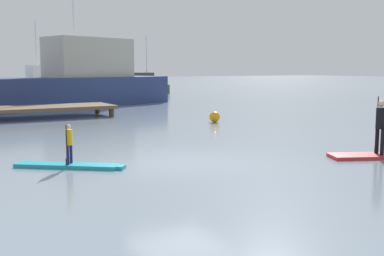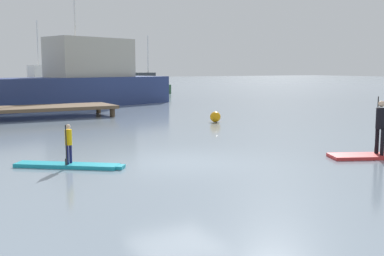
# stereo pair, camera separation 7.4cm
# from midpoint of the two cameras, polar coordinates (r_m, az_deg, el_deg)

# --- Properties ---
(ground_plane) EXTENTS (240.00, 240.00, 0.00)m
(ground_plane) POSITION_cam_midpoint_polar(r_m,az_deg,el_deg) (13.66, -1.86, -4.07)
(ground_plane) COLOR gray
(paddleboard_near) EXTENTS (2.65, 2.20, 0.10)m
(paddleboard_near) POSITION_cam_midpoint_polar(r_m,az_deg,el_deg) (13.31, -14.30, -4.37)
(paddleboard_near) COLOR #1E9EB2
(paddleboard_near) RESTS_ON ground
(paddler_child_solo) EXTENTS (0.29, 0.33, 1.07)m
(paddler_child_solo) POSITION_cam_midpoint_polar(r_m,az_deg,el_deg) (13.19, -14.42, -1.61)
(paddler_child_solo) COLOR #19194C
(paddler_child_solo) RESTS_ON paddleboard_near
(paddler_adult) EXTENTS (0.38, 0.47, 1.72)m
(paddler_adult) POSITION_cam_midpoint_polar(r_m,az_deg,el_deg) (15.22, 21.74, 0.48)
(paddler_adult) COLOR black
(paddler_adult) RESTS_ON paddleboard_far
(fishing_boat_white_large) EXTENTS (15.80, 8.44, 11.21)m
(fishing_boat_white_large) POSITION_cam_midpoint_polar(r_m,az_deg,el_deg) (34.29, -13.54, 5.38)
(fishing_boat_white_large) COLOR navy
(fishing_boat_white_large) RESTS_ON ground
(motor_boat_small_navy) EXTENTS (7.93, 4.19, 7.26)m
(motor_boat_small_navy) POSITION_cam_midpoint_polar(r_m,az_deg,el_deg) (49.83, -17.39, 5.03)
(motor_boat_small_navy) COLOR navy
(motor_boat_small_navy) RESTS_ON ground
(trawler_grey_distant) EXTENTS (5.88, 2.17, 5.90)m
(trawler_grey_distant) POSITION_cam_midpoint_polar(r_m,az_deg,el_deg) (48.78, -5.67, 4.93)
(trawler_grey_distant) COLOR #2D5638
(trawler_grey_distant) RESTS_ON ground
(mooring_buoy_near) EXTENTS (0.53, 0.53, 0.53)m
(mooring_buoy_near) POSITION_cam_midpoint_polar(r_m,az_deg,el_deg) (23.58, 2.90, 1.34)
(mooring_buoy_near) COLOR orange
(mooring_buoy_near) RESTS_ON ground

